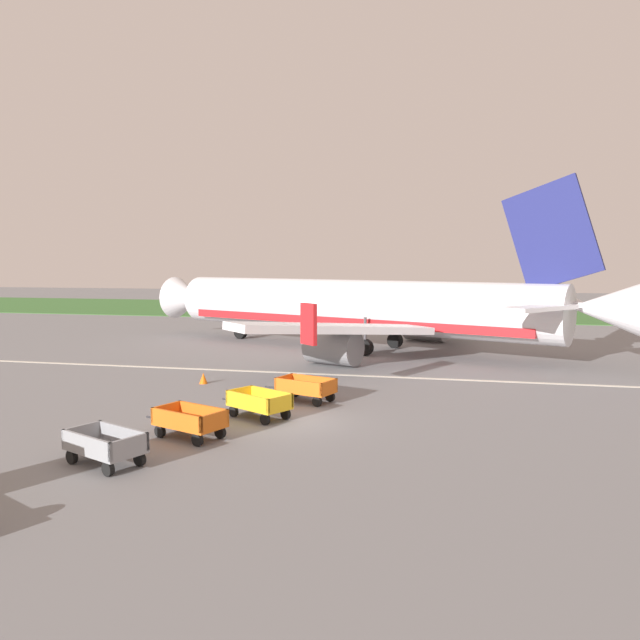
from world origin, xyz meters
TOP-DOWN VIEW (x-y plane):
  - ground_plane at (0.00, 0.00)m, footprint 220.00×220.00m
  - grass_strip at (0.00, 56.18)m, footprint 220.00×28.00m
  - apron_stripe at (0.00, 10.22)m, footprint 120.00×0.36m
  - airplane at (-0.24, 20.17)m, footprint 36.24×29.54m
  - baggage_cart_nearest at (-4.20, -6.31)m, footprint 3.55×2.28m
  - baggage_cart_second_in_row at (-2.89, -3.01)m, footprint 3.57×2.22m
  - baggage_cart_third_in_row at (-1.36, 0.21)m, footprint 3.46×2.44m
  - baggage_cart_fourth_in_row at (-0.24, 3.46)m, footprint 3.60×2.13m
  - traffic_cone_near_plane at (-6.40, 6.26)m, footprint 0.43×0.43m

SIDE VIEW (x-z plane):
  - ground_plane at x=0.00m, z-range 0.00..0.00m
  - apron_stripe at x=0.00m, z-range 0.00..0.01m
  - grass_strip at x=0.00m, z-range 0.00..0.06m
  - traffic_cone_near_plane at x=-6.40m, z-range 0.00..0.57m
  - baggage_cart_nearest at x=-4.20m, z-range 0.07..1.14m
  - baggage_cart_second_in_row at x=-2.89m, z-range 0.07..1.14m
  - baggage_cart_third_in_row at x=-1.36m, z-range 0.07..1.14m
  - baggage_cart_fourth_in_row at x=-0.24m, z-range 0.07..1.14m
  - airplane at x=-0.24m, z-range -2.62..8.72m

